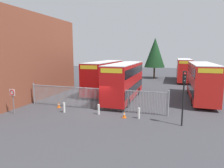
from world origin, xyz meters
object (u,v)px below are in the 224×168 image
at_px(speed_limit_sign_post, 13,95).
at_px(traffic_light_kerbside, 184,88).
at_px(traffic_cone_by_gate, 124,115).
at_px(double_decker_bus_behind_fence_right, 104,76).
at_px(bollard_near_left, 64,108).
at_px(traffic_cone_mid_forecourt, 59,105).
at_px(double_decker_bus_near_gate, 125,80).
at_px(double_decker_bus_behind_fence_left, 202,80).
at_px(bollard_near_right, 139,113).
at_px(bollard_center_front, 99,109).
at_px(double_decker_bus_far_back, 184,69).

xyz_separation_m(speed_limit_sign_post, traffic_light_kerbside, (14.92, 1.50, 1.21)).
xyz_separation_m(traffic_cone_by_gate, speed_limit_sign_post, (-10.16, -1.98, 1.49)).
xyz_separation_m(double_decker_bus_behind_fence_right, bollard_near_left, (-0.45, -10.20, -1.95)).
bearing_deg(traffic_light_kerbside, traffic_cone_mid_forecourt, 172.76).
distance_m(double_decker_bus_behind_fence_right, traffic_light_kerbside, 14.64).
bearing_deg(speed_limit_sign_post, traffic_cone_by_gate, 11.04).
relative_size(bollard_near_left, traffic_cone_by_gate, 1.61).
xyz_separation_m(double_decker_bus_near_gate, traffic_cone_mid_forecourt, (-5.67, -5.62, -2.13)).
distance_m(bollard_near_left, traffic_cone_by_gate, 5.89).
distance_m(double_decker_bus_behind_fence_right, traffic_cone_mid_forecourt, 9.41).
height_order(bollard_near_left, speed_limit_sign_post, speed_limit_sign_post).
height_order(double_decker_bus_behind_fence_left, bollard_near_right, double_decker_bus_behind_fence_left).
distance_m(bollard_center_front, traffic_light_kerbside, 7.71).
xyz_separation_m(bollard_center_front, speed_limit_sign_post, (-7.66, -2.21, 1.30)).
height_order(double_decker_bus_far_back, traffic_cone_mid_forecourt, double_decker_bus_far_back).
relative_size(double_decker_bus_near_gate, traffic_cone_mid_forecourt, 18.32).
relative_size(bollard_near_right, traffic_cone_mid_forecourt, 1.61).
relative_size(double_decker_bus_behind_fence_left, traffic_cone_mid_forecourt, 18.32).
bearing_deg(double_decker_bus_far_back, double_decker_bus_near_gate, -111.93).
bearing_deg(traffic_cone_by_gate, double_decker_bus_far_back, 76.89).
distance_m(bollard_near_right, traffic_cone_by_gate, 1.28).
height_order(bollard_near_left, traffic_cone_by_gate, bollard_near_left).
bearing_deg(bollard_near_left, traffic_light_kerbside, -1.64).
xyz_separation_m(bollard_near_left, traffic_cone_mid_forecourt, (-1.40, 1.22, -0.19)).
height_order(double_decker_bus_behind_fence_right, bollard_near_left, double_decker_bus_behind_fence_right).
height_order(double_decker_bus_near_gate, double_decker_bus_behind_fence_right, same).
height_order(double_decker_bus_behind_fence_right, bollard_near_right, double_decker_bus_behind_fence_right).
xyz_separation_m(double_decker_bus_behind_fence_right, bollard_center_front, (2.93, -9.80, -1.95)).
bearing_deg(double_decker_bus_behind_fence_left, traffic_cone_by_gate, -127.70).
relative_size(traffic_cone_by_gate, traffic_light_kerbside, 0.14).
height_order(double_decker_bus_behind_fence_left, bollard_near_left, double_decker_bus_behind_fence_left).
distance_m(double_decker_bus_behind_fence_right, speed_limit_sign_post, 12.92).
height_order(double_decker_bus_near_gate, bollard_near_right, double_decker_bus_near_gate).
relative_size(traffic_cone_mid_forecourt, traffic_light_kerbside, 0.14).
relative_size(bollard_near_left, traffic_light_kerbside, 0.22).
bearing_deg(speed_limit_sign_post, double_decker_bus_behind_fence_right, 68.49).
bearing_deg(double_decker_bus_behind_fence_right, traffic_light_kerbside, -45.88).
bearing_deg(traffic_light_kerbside, double_decker_bus_behind_fence_left, 75.94).
distance_m(bollard_near_left, traffic_cone_mid_forecourt, 1.87).
height_order(double_decker_bus_behind_fence_left, traffic_cone_mid_forecourt, double_decker_bus_behind_fence_left).
bearing_deg(double_decker_bus_behind_fence_left, bollard_center_front, -136.85).
bearing_deg(traffic_cone_mid_forecourt, traffic_light_kerbside, -7.24).
bearing_deg(double_decker_bus_far_back, bollard_near_right, -100.51).
relative_size(double_decker_bus_behind_fence_left, double_decker_bus_far_back, 1.00).
bearing_deg(double_decker_bus_far_back, traffic_cone_by_gate, -103.11).
height_order(bollard_near_left, traffic_light_kerbside, traffic_light_kerbside).
bearing_deg(bollard_near_left, bollard_near_right, 3.26).
relative_size(double_decker_bus_near_gate, bollard_near_left, 11.38).
xyz_separation_m(double_decker_bus_behind_fence_left, traffic_light_kerbside, (-2.46, -9.81, 0.56)).
distance_m(double_decker_bus_behind_fence_left, speed_limit_sign_post, 20.75).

